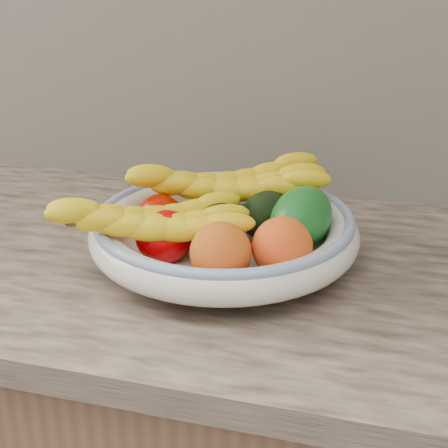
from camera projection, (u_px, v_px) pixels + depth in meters
fruit_bowl at (224, 231)px, 0.99m from camera, size 0.39×0.39×0.08m
clementine_back_left at (219, 205)px, 1.07m from camera, size 0.06×0.06×0.04m
clementine_back_right at (265, 201)px, 1.09m from camera, size 0.06×0.06×0.05m
tomato_left at (160, 214)px, 1.02m from camera, size 0.08×0.08×0.06m
tomato_near_left at (165, 236)px, 0.95m from camera, size 0.09×0.09×0.07m
avocado_center at (217, 224)px, 0.98m from camera, size 0.09×0.11×0.07m
avocado_right at (270, 214)px, 1.01m from camera, size 0.11×0.13×0.07m
green_mango at (301, 218)px, 0.97m from camera, size 0.12×0.14×0.11m
peach_front at (221, 253)px, 0.89m from camera, size 0.10×0.10×0.08m
peach_right at (282, 247)px, 0.90m from camera, size 0.08×0.08×0.08m
banana_bunch_back at (227, 190)px, 1.04m from camera, size 0.34×0.22×0.09m
banana_bunch_front at (151, 226)px, 0.93m from camera, size 0.31×0.23×0.08m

